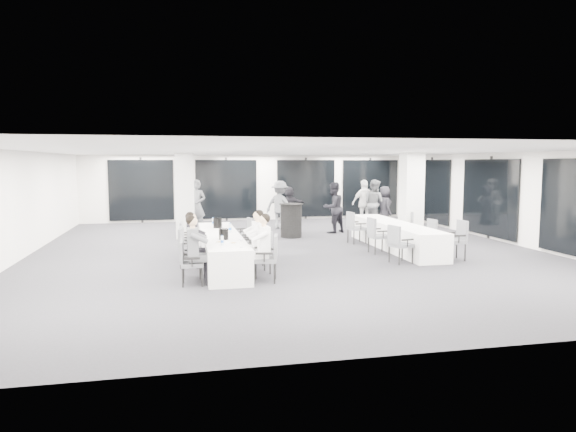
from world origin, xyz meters
The scene contains 42 objects.
room centered at (0.89, 1.11, 1.39)m, with size 14.04×16.04×2.84m.
column_left centered at (-2.80, 3.20, 1.40)m, with size 0.60×0.60×2.80m, color silver.
column_right centered at (4.20, 1.00, 1.40)m, with size 0.60×0.60×2.80m, color silver.
banquet_table_main centered at (-2.00, -1.52, 0.38)m, with size 0.90×5.00×0.75m, color white.
banquet_table_side centered at (3.13, -0.21, 0.38)m, with size 0.90×5.00×0.75m, color white.
cocktail_table centered at (0.67, 2.63, 0.57)m, with size 0.81×0.81×1.12m.
chair_main_left_near centered at (-2.82, -3.52, 0.52)m, with size 0.48×0.53×0.90m.
chair_main_left_second centered at (-2.82, -2.85, 0.50)m, with size 0.46×0.51×0.87m.
chair_main_left_mid centered at (-2.82, -1.68, 0.53)m, with size 0.55×0.59×0.93m.
chair_main_left_fourth centered at (-2.82, -0.93, 0.51)m, with size 0.49×0.54×0.89m.
chair_main_left_far centered at (-2.82, 0.04, 0.50)m, with size 0.47×0.51×0.88m.
chair_main_right_near centered at (-1.16, -3.56, 0.56)m, with size 0.59×0.62×0.99m.
chair_main_right_second centered at (-1.16, -2.67, 0.55)m, with size 0.55×0.59×0.97m.
chair_main_right_mid centered at (-1.17, -1.74, 0.52)m, with size 0.51×0.55×0.91m.
chair_main_right_fourth centered at (-1.16, -1.03, 0.54)m, with size 0.50×0.55×0.94m.
chair_main_right_far centered at (-1.16, 0.24, 0.53)m, with size 0.54×0.58×0.93m.
chair_side_left_near centered at (2.30, -2.31, 0.54)m, with size 0.58×0.61×0.95m.
chair_side_left_mid centered at (2.30, -0.86, 0.56)m, with size 0.53×0.58×0.99m.
chair_side_left_far centered at (2.30, 0.92, 0.56)m, with size 0.55×0.60×0.98m.
chair_side_right_near centered at (3.97, -2.17, 0.58)m, with size 0.53×0.59×1.02m.
chair_side_right_mid centered at (3.96, -0.66, 0.50)m, with size 0.51×0.54×0.88m.
chair_side_right_far centered at (3.97, 0.87, 0.55)m, with size 0.54×0.58×0.97m.
seated_guest_a centered at (-2.66, -3.53, 0.81)m, with size 0.50×0.38×1.44m.
seated_guest_b centered at (-2.66, -2.86, 0.81)m, with size 0.50×0.38×1.44m.
seated_guest_c centered at (-1.33, -3.54, 0.81)m, with size 0.50×0.38×1.44m.
seated_guest_d centered at (-1.33, -2.69, 0.81)m, with size 0.50×0.38×1.44m.
standing_guest_b centered at (2.35, 3.33, 1.02)m, with size 0.98×0.60×2.04m, color black.
standing_guest_c centered at (0.72, 4.84, 1.02)m, with size 1.32×0.67×2.05m, color #54575B.
standing_guest_d centered at (4.15, 5.03, 1.03)m, with size 1.21×0.68×2.06m, color white.
standing_guest_e centered at (4.72, 4.41, 0.90)m, with size 0.87×0.53×1.80m, color black.
standing_guest_f centered at (1.53, 7.01, 0.85)m, with size 1.55×0.60×1.69m, color black.
standing_guest_g centered at (-2.38, 4.56, 1.07)m, with size 0.78×0.63×2.14m, color #54575B.
standing_guest_h centered at (4.38, 4.55, 1.04)m, with size 1.00×0.61×2.08m, color #54575B.
ice_bucket_near centered at (-2.01, -2.41, 0.87)m, with size 0.22×0.22×0.25m, color black.
ice_bucket_far centered at (-1.99, -0.29, 0.89)m, with size 0.24×0.24×0.27m, color black.
water_bottle_a centered at (-2.11, -3.20, 0.85)m, with size 0.06×0.06×0.20m, color silver.
water_bottle_b centered at (-1.75, -1.26, 0.86)m, with size 0.07×0.07×0.23m, color silver.
water_bottle_c centered at (-2.06, 0.26, 0.86)m, with size 0.07×0.07×0.21m, color silver.
plate_a centered at (-2.11, -2.82, 0.76)m, with size 0.21×0.21×0.03m.
plate_b centered at (-1.85, -3.02, 0.76)m, with size 0.18×0.18×0.03m.
plate_c centered at (-1.99, -1.84, 0.76)m, with size 0.20×0.20×0.03m.
wine_glass centered at (-1.75, -3.59, 0.91)m, with size 0.08×0.08×0.21m.
Camera 1 is at (-2.97, -14.01, 2.50)m, focal length 32.00 mm.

